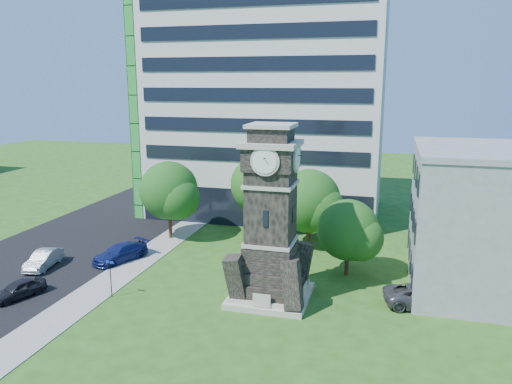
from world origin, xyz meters
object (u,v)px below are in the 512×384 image
(car_street_mid, at_px, (44,259))
(car_street_north, at_px, (120,253))
(park_bench, at_px, (275,299))
(street_sign, at_px, (110,274))
(car_east_lot, at_px, (424,296))
(car_street_south, at_px, (19,289))
(clock_tower, at_px, (271,226))

(car_street_mid, height_order, car_street_north, car_street_north)
(car_street_north, xyz_separation_m, park_bench, (14.61, -4.98, -0.21))
(car_street_north, distance_m, park_bench, 15.44)
(car_street_north, relative_size, street_sign, 1.81)
(car_east_lot, bearing_deg, park_bench, 92.89)
(car_street_south, relative_size, car_east_lot, 0.70)
(car_street_north, xyz_separation_m, car_east_lot, (24.36, -2.44, 0.01))
(car_street_north, height_order, car_east_lot, car_east_lot)
(car_street_mid, height_order, car_east_lot, car_east_lot)
(car_street_mid, distance_m, park_bench, 19.97)
(car_street_mid, bearing_deg, car_street_south, -77.39)
(car_street_south, xyz_separation_m, street_sign, (6.24, 1.82, 1.09))
(car_street_south, bearing_deg, car_east_lot, 32.82)
(car_street_south, xyz_separation_m, car_street_north, (3.08, 8.46, 0.09))
(car_street_south, bearing_deg, car_street_mid, 132.27)
(clock_tower, relative_size, street_sign, 4.43)
(clock_tower, bearing_deg, car_street_mid, 177.40)
(car_street_north, distance_m, car_east_lot, 24.49)
(car_street_south, relative_size, car_street_north, 0.75)
(car_street_north, bearing_deg, clock_tower, 8.11)
(car_street_mid, bearing_deg, car_street_north, 20.51)
(car_street_north, bearing_deg, park_bench, 4.74)
(car_street_mid, bearing_deg, street_sign, -32.54)
(car_street_mid, xyz_separation_m, car_street_north, (5.26, 3.00, 0.03))
(clock_tower, xyz_separation_m, car_east_lot, (10.32, 1.44, -4.54))
(clock_tower, distance_m, car_street_south, 18.32)
(car_street_south, height_order, street_sign, street_sign)
(street_sign, bearing_deg, clock_tower, 23.40)
(park_bench, xyz_separation_m, street_sign, (-11.45, -1.66, 1.21))
(car_street_mid, height_order, park_bench, car_street_mid)
(street_sign, bearing_deg, car_street_mid, 165.87)
(car_street_mid, bearing_deg, clock_tower, -11.81)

